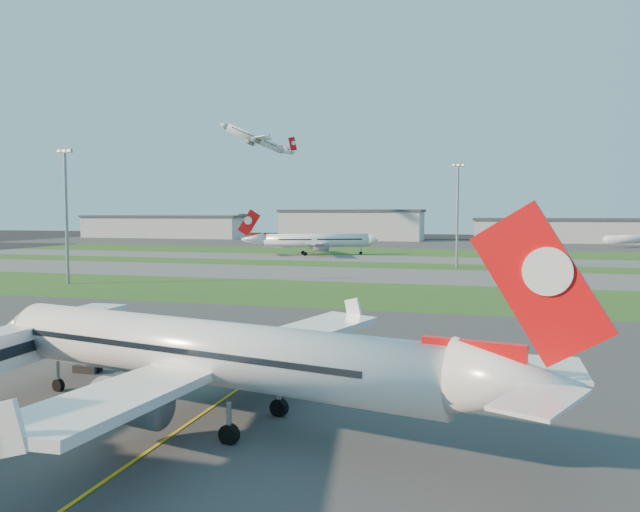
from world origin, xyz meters
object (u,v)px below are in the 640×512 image
(airliner_taxiing, at_px, (315,241))
(light_mast_west, at_px, (66,207))
(airliner_parked, at_px, (211,354))
(mini_jet_near, at_px, (634,239))
(light_mast_centre, at_px, (457,208))

(airliner_taxiing, xyz_separation_m, light_mast_west, (-23.26, -90.83, 10.19))
(airliner_parked, xyz_separation_m, mini_jet_near, (70.27, 230.60, -1.19))
(airliner_parked, distance_m, light_mast_centre, 121.75)
(airliner_parked, height_order, airliner_taxiing, airliner_taxiing)
(airliner_taxiing, distance_m, light_mast_centre, 59.17)
(light_mast_west, bearing_deg, light_mast_centre, 38.66)
(light_mast_centre, bearing_deg, light_mast_west, -141.34)
(airliner_taxiing, relative_size, mini_jet_near, 1.56)
(light_mast_west, distance_m, light_mast_centre, 89.64)
(airliner_taxiing, bearing_deg, mini_jet_near, -169.52)
(airliner_parked, bearing_deg, mini_jet_near, 84.98)
(airliner_parked, relative_size, light_mast_west, 1.56)
(mini_jet_near, bearing_deg, airliner_parked, -138.32)
(airliner_taxiing, distance_m, light_mast_west, 94.31)
(airliner_parked, bearing_deg, light_mast_centre, 97.76)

